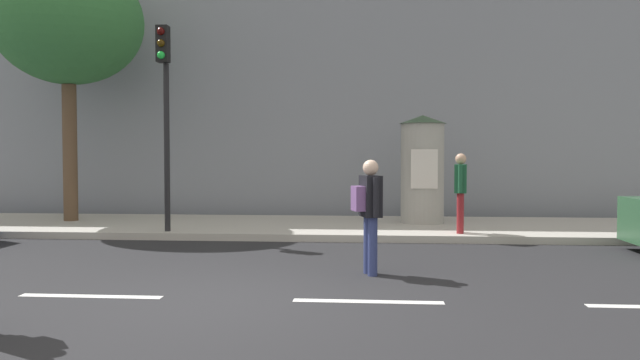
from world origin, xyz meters
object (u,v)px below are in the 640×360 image
pedestrian_in_dark_shirt (461,187)px  traffic_light (165,94)px  poster_column (422,168)px  street_tree (68,23)px  pedestrian_tallest (369,207)px

pedestrian_in_dark_shirt → traffic_light: bearing=-177.3°
poster_column → pedestrian_in_dark_shirt: size_ratio=1.55×
poster_column → street_tree: street_tree is taller
traffic_light → street_tree: street_tree is taller
poster_column → pedestrian_tallest: bearing=-102.3°
poster_column → street_tree: bearing=-178.8°
poster_column → pedestrian_in_dark_shirt: 2.01m
street_tree → traffic_light: bearing=-33.1°
traffic_light → street_tree: (-3.06, 1.99, 1.95)m
traffic_light → poster_column: bearing=21.6°
pedestrian_tallest → poster_column: bearing=77.7°
pedestrian_in_dark_shirt → poster_column: bearing=108.2°
poster_column → pedestrian_in_dark_shirt: poster_column is taller
traffic_light → poster_column: size_ratio=1.67×
poster_column → street_tree: (-8.56, -0.18, 3.53)m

